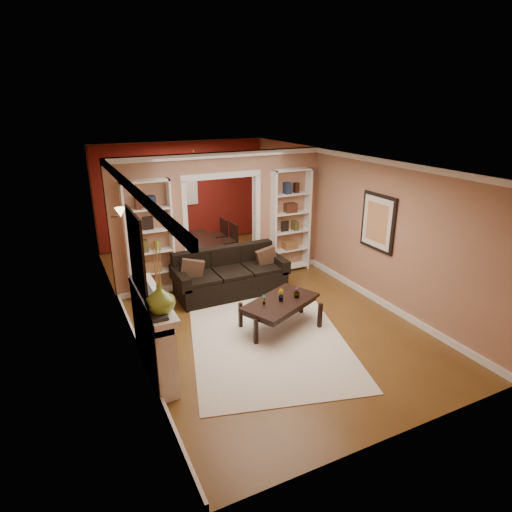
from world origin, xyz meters
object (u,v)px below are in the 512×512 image
sofa (230,273)px  coffee_table (280,314)px  bookshelf_right (290,221)px  fireplace (155,334)px  dining_table (198,249)px  bookshelf_left (149,240)px

sofa → coffee_table: (0.22, -1.66, -0.19)m
bookshelf_right → fireplace: size_ratio=1.35×
bookshelf_right → dining_table: 2.41m
coffee_table → fireplace: bearing=162.8°
bookshelf_left → fireplace: bearing=-102.0°
fireplace → dining_table: fireplace is taller
coffee_table → dining_table: dining_table is taller
sofa → fireplace: 2.77m
sofa → bookshelf_left: (-1.42, 0.58, 0.71)m
bookshelf_right → fireplace: 4.47m
bookshelf_left → fireplace: size_ratio=1.35×
bookshelf_left → dining_table: bearing=46.4°
sofa → dining_table: sofa is taller
dining_table → sofa: bearing=179.1°
coffee_table → dining_table: bearing=68.0°
sofa → fireplace: fireplace is taller
coffee_table → bookshelf_right: (1.46, 2.24, 0.90)m
coffee_table → bookshelf_left: bearing=101.4°
sofa → dining_table: 2.11m
sofa → fireplace: bearing=-135.1°
bookshelf_right → dining_table: (-1.65, 1.52, -0.88)m
bookshelf_right → fireplace: bookshelf_right is taller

